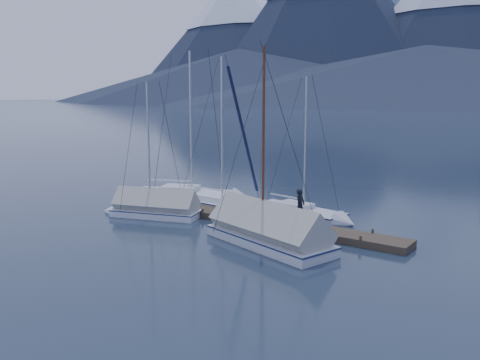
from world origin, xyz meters
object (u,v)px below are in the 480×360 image
(sailboat_open_right, at_px, (310,215))
(person, at_px, (300,206))
(sailboat_open_left, at_px, (200,197))
(sailboat_covered_far, at_px, (149,209))
(sailboat_open_mid, at_px, (229,207))
(sailboat_covered_near, at_px, (260,232))

(sailboat_open_right, bearing_deg, person, -74.15)
(sailboat_open_left, relative_size, sailboat_covered_far, 1.27)
(sailboat_open_left, xyz_separation_m, sailboat_open_mid, (3.32, -1.32, -0.01))
(sailboat_open_left, height_order, sailboat_covered_far, sailboat_open_left)
(sailboat_open_mid, height_order, sailboat_covered_far, sailboat_open_mid)
(sailboat_covered_far, bearing_deg, sailboat_open_left, 96.62)
(sailboat_open_mid, xyz_separation_m, person, (5.34, -1.25, 1.01))
(sailboat_open_mid, height_order, person, sailboat_open_mid)
(sailboat_open_mid, xyz_separation_m, sailboat_open_right, (4.67, 1.12, -0.02))
(sailboat_open_left, distance_m, sailboat_covered_near, 10.06)
(person, bearing_deg, sailboat_open_right, 15.65)
(sailboat_open_left, bearing_deg, person, -16.56)
(sailboat_covered_near, bearing_deg, sailboat_covered_far, 175.68)
(sailboat_open_mid, relative_size, sailboat_open_right, 1.15)
(sailboat_open_right, xyz_separation_m, person, (0.67, -2.38, 1.03))
(sailboat_open_right, distance_m, sailboat_covered_near, 5.44)
(sailboat_open_right, height_order, sailboat_covered_far, sailboat_open_right)
(sailboat_open_mid, distance_m, sailboat_covered_far, 4.61)
(sailboat_open_right, height_order, sailboat_covered_near, sailboat_covered_near)
(sailboat_open_mid, bearing_deg, person, -13.20)
(sailboat_open_right, bearing_deg, sailboat_open_left, 178.57)
(sailboat_open_right, bearing_deg, sailboat_open_mid, -166.49)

